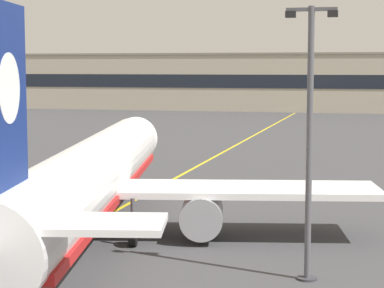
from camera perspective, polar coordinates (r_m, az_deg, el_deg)
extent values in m
plane|color=#3D3D3F|center=(34.78, -14.32, -9.98)|extent=(400.00, 400.00, 0.00)
cube|color=yellow|center=(62.27, -1.33, -2.69)|extent=(3.15, 179.98, 0.01)
cylinder|color=white|center=(40.96, -7.91, -2.41)|extent=(10.55, 36.07, 3.80)
cone|color=white|center=(59.89, -4.54, 0.31)|extent=(4.04, 3.24, 3.61)
cube|color=red|center=(41.12, -7.89, -3.85)|extent=(9.93, 33.23, 0.44)
cube|color=black|center=(57.95, -4.78, 0.78)|extent=(3.01, 1.62, 0.60)
cube|color=white|center=(41.67, -7.74, -3.45)|extent=(32.33, 10.78, 0.36)
cylinder|color=gray|center=(40.26, 0.78, -5.49)|extent=(2.94, 3.97, 2.30)
cylinder|color=black|center=(42.07, 0.86, -4.98)|extent=(1.95, 0.55, 1.95)
cube|color=navy|center=(25.20, -14.63, 2.57)|extent=(1.30, 4.79, 7.20)
cylinder|color=white|center=(25.45, -14.48, 4.23)|extent=(0.89, 2.44, 2.40)
cylinder|color=#4C4C51|center=(55.42, -5.15, -2.27)|extent=(0.24, 0.24, 1.60)
cylinder|color=black|center=(55.57, -5.14, -3.31)|extent=(0.56, 0.96, 0.90)
cylinder|color=#4C4C51|center=(39.89, -12.09, -5.23)|extent=(0.24, 0.24, 1.60)
cylinder|color=black|center=(40.13, -12.06, -6.80)|extent=(0.64, 1.35, 1.30)
cylinder|color=#4C4C51|center=(38.91, -4.63, -5.40)|extent=(0.24, 0.24, 1.60)
cylinder|color=black|center=(39.15, -4.62, -7.01)|extent=(0.64, 1.35, 1.30)
cylinder|color=#515156|center=(32.51, 9.12, -0.11)|extent=(0.28, 0.28, 12.09)
cylinder|color=#333338|center=(33.68, 8.95, -10.30)|extent=(0.90, 0.90, 0.10)
cube|color=#515156|center=(32.41, 9.30, 10.31)|extent=(2.20, 0.16, 0.16)
cube|color=black|center=(32.48, 7.69, 9.97)|extent=(0.44, 0.36, 0.28)
cube|color=black|center=(32.34, 10.91, 9.94)|extent=(0.44, 0.36, 0.28)
cone|color=orange|center=(56.27, -0.16, -3.35)|extent=(0.36, 0.36, 0.55)
cylinder|color=white|center=(56.26, -0.16, -3.33)|extent=(0.23, 0.23, 0.07)
cube|color=orange|center=(56.31, -0.16, -3.62)|extent=(0.44, 0.44, 0.03)
cube|color=#B2A893|center=(157.32, 8.91, 4.72)|extent=(128.87, 12.00, 11.85)
cube|color=black|center=(151.29, 8.73, 4.82)|extent=(123.72, 0.12, 2.80)
cube|color=gray|center=(157.30, 8.95, 6.95)|extent=(129.27, 12.40, 0.40)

